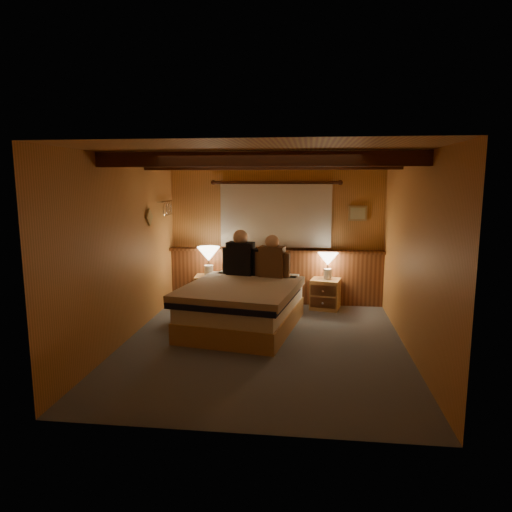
% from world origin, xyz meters
% --- Properties ---
extents(floor, '(4.20, 4.20, 0.00)m').
position_xyz_m(floor, '(0.00, 0.00, 0.00)').
color(floor, '#4E535D').
rests_on(floor, ground).
extents(ceiling, '(4.20, 4.20, 0.00)m').
position_xyz_m(ceiling, '(0.00, 0.00, 2.40)').
color(ceiling, gold).
rests_on(ceiling, wall_back).
extents(wall_back, '(3.60, 0.00, 3.60)m').
position_xyz_m(wall_back, '(0.00, 2.10, 1.20)').
color(wall_back, '#D38C4B').
rests_on(wall_back, floor).
extents(wall_left, '(0.00, 4.20, 4.20)m').
position_xyz_m(wall_left, '(-1.80, 0.00, 1.20)').
color(wall_left, '#D38C4B').
rests_on(wall_left, floor).
extents(wall_right, '(0.00, 4.20, 4.20)m').
position_xyz_m(wall_right, '(1.80, 0.00, 1.20)').
color(wall_right, '#D38C4B').
rests_on(wall_right, floor).
extents(wall_front, '(3.60, 0.00, 3.60)m').
position_xyz_m(wall_front, '(0.00, -2.10, 1.20)').
color(wall_front, '#D38C4B').
rests_on(wall_front, floor).
extents(wainscot, '(3.60, 0.23, 0.94)m').
position_xyz_m(wainscot, '(0.00, 2.04, 0.49)').
color(wainscot, brown).
rests_on(wainscot, wall_back).
extents(curtain_window, '(2.18, 0.09, 1.11)m').
position_xyz_m(curtain_window, '(0.00, 2.03, 1.52)').
color(curtain_window, '#442311').
rests_on(curtain_window, wall_back).
extents(ceiling_beams, '(3.60, 1.65, 0.16)m').
position_xyz_m(ceiling_beams, '(0.00, 0.15, 2.31)').
color(ceiling_beams, '#442311').
rests_on(ceiling_beams, ceiling).
extents(coat_rail, '(0.05, 0.55, 0.24)m').
position_xyz_m(coat_rail, '(-1.72, 1.58, 1.67)').
color(coat_rail, silver).
rests_on(coat_rail, wall_left).
extents(framed_print, '(0.30, 0.04, 0.25)m').
position_xyz_m(framed_print, '(1.35, 2.08, 1.55)').
color(framed_print, tan).
rests_on(framed_print, wall_back).
extents(bed, '(1.76, 2.12, 0.65)m').
position_xyz_m(bed, '(-0.35, 0.61, 0.34)').
color(bed, tan).
rests_on(bed, floor).
extents(nightstand_left, '(0.49, 0.45, 0.50)m').
position_xyz_m(nightstand_left, '(-1.09, 1.77, 0.25)').
color(nightstand_left, tan).
rests_on(nightstand_left, floor).
extents(nightstand_right, '(0.53, 0.49, 0.50)m').
position_xyz_m(nightstand_right, '(0.84, 1.77, 0.25)').
color(nightstand_right, tan).
rests_on(nightstand_right, floor).
extents(lamp_left, '(0.38, 0.38, 0.49)m').
position_xyz_m(lamp_left, '(-1.09, 1.74, 0.85)').
color(lamp_left, white).
rests_on(lamp_left, nightstand_left).
extents(lamp_right, '(0.33, 0.33, 0.43)m').
position_xyz_m(lamp_right, '(0.87, 1.81, 0.80)').
color(lamp_right, white).
rests_on(lamp_right, nightstand_right).
extents(person_left, '(0.58, 0.31, 0.72)m').
position_xyz_m(person_left, '(-0.48, 1.28, 0.93)').
color(person_left, black).
rests_on(person_left, bed).
extents(person_right, '(0.54, 0.28, 0.66)m').
position_xyz_m(person_right, '(0.02, 1.16, 0.91)').
color(person_right, '#523620').
rests_on(person_right, bed).
extents(duffel_bag, '(0.53, 0.37, 0.35)m').
position_xyz_m(duffel_bag, '(-1.17, 0.85, 0.15)').
color(duffel_bag, black).
rests_on(duffel_bag, floor).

